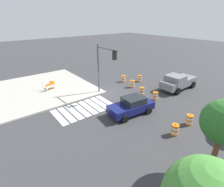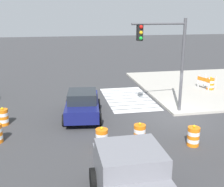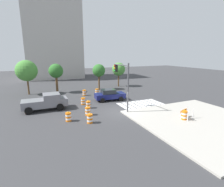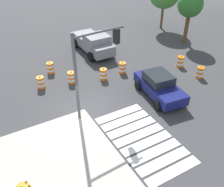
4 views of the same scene
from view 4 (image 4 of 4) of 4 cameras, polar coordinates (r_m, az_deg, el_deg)
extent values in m
plane|color=#38383A|center=(16.90, -6.13, -3.89)|extent=(120.00, 120.00, 0.00)
cube|color=silver|center=(16.56, 1.55, -4.53)|extent=(0.60, 3.20, 0.02)
cube|color=silver|center=(16.07, 2.93, -5.98)|extent=(0.60, 3.20, 0.02)
cube|color=silver|center=(15.61, 4.41, -7.51)|extent=(0.60, 3.20, 0.02)
cube|color=silver|center=(15.16, 5.99, -9.13)|extent=(0.60, 3.20, 0.02)
cube|color=silver|center=(14.74, 7.67, -10.84)|extent=(0.60, 3.20, 0.02)
cube|color=silver|center=(14.35, 9.47, -12.63)|extent=(0.60, 3.20, 0.02)
cube|color=silver|center=(13.98, 11.40, -14.51)|extent=(0.60, 3.20, 0.02)
cube|color=silver|center=(13.65, 13.46, -16.46)|extent=(0.60, 3.20, 0.02)
cube|color=navy|center=(18.15, 10.51, 1.29)|extent=(4.48, 2.32, 0.70)
cube|color=#1E2328|center=(17.99, 10.30, 3.43)|extent=(2.07, 1.81, 0.60)
cylinder|color=black|center=(17.96, 15.23, -1.17)|extent=(0.68, 0.31, 0.66)
cylinder|color=black|center=(16.98, 10.07, -2.65)|extent=(0.68, 0.31, 0.66)
cylinder|color=black|center=(19.75, 10.68, 2.98)|extent=(0.68, 0.31, 0.66)
cylinder|color=black|center=(18.87, 5.80, 1.84)|extent=(0.68, 0.31, 0.66)
cube|color=slate|center=(25.40, -5.55, 12.05)|extent=(2.50, 2.01, 0.90)
cube|color=slate|center=(23.53, -3.38, 11.10)|extent=(1.90, 2.00, 1.50)
cube|color=slate|center=(22.75, -2.07, 9.48)|extent=(1.40, 1.90, 0.90)
cylinder|color=black|center=(23.62, -0.19, 9.27)|extent=(0.84, 0.30, 0.84)
cylinder|color=black|center=(22.78, -4.70, 8.16)|extent=(0.84, 0.30, 0.84)
cylinder|color=black|center=(26.39, -3.93, 11.94)|extent=(0.84, 0.30, 0.84)
cylinder|color=black|center=(25.64, -8.08, 11.00)|extent=(0.84, 0.30, 0.84)
cylinder|color=orange|center=(19.90, -8.93, 2.63)|extent=(0.56, 0.56, 0.18)
cylinder|color=white|center=(19.81, -8.98, 3.07)|extent=(0.56, 0.56, 0.18)
cylinder|color=orange|center=(19.72, -9.02, 3.52)|extent=(0.56, 0.56, 0.18)
cylinder|color=white|center=(19.63, -9.07, 3.97)|extent=(0.56, 0.56, 0.18)
cylinder|color=orange|center=(19.54, -9.12, 4.43)|extent=(0.56, 0.56, 0.18)
sphere|color=yellow|center=(19.46, -9.15, 4.81)|extent=(0.12, 0.12, 0.12)
cylinder|color=orange|center=(22.71, 14.80, 6.07)|extent=(0.56, 0.56, 0.18)
cylinder|color=white|center=(22.63, 14.87, 6.47)|extent=(0.56, 0.56, 0.18)
cylinder|color=orange|center=(22.55, 14.93, 6.87)|extent=(0.56, 0.56, 0.18)
cylinder|color=white|center=(22.47, 15.00, 7.28)|extent=(0.56, 0.56, 0.18)
cylinder|color=orange|center=(22.39, 15.07, 7.69)|extent=(0.56, 0.56, 0.18)
sphere|color=yellow|center=(22.33, 15.12, 8.03)|extent=(0.12, 0.12, 0.12)
cylinder|color=orange|center=(21.57, -13.41, 4.72)|extent=(0.56, 0.56, 0.18)
cylinder|color=white|center=(21.48, -13.47, 5.14)|extent=(0.56, 0.56, 0.18)
cylinder|color=orange|center=(21.40, -13.54, 5.56)|extent=(0.56, 0.56, 0.18)
cylinder|color=white|center=(21.32, -13.60, 5.98)|extent=(0.56, 0.56, 0.18)
cylinder|color=orange|center=(21.23, -13.67, 6.41)|extent=(0.56, 0.56, 0.18)
sphere|color=yellow|center=(21.17, -13.72, 6.77)|extent=(0.12, 0.12, 0.12)
cylinder|color=orange|center=(21.48, 18.78, 3.62)|extent=(0.56, 0.56, 0.18)
cylinder|color=white|center=(21.39, 18.87, 4.04)|extent=(0.56, 0.56, 0.18)
cylinder|color=orange|center=(21.31, 18.95, 4.45)|extent=(0.56, 0.56, 0.18)
cylinder|color=white|center=(21.22, 19.04, 4.87)|extent=(0.56, 0.56, 0.18)
cylinder|color=orange|center=(21.14, 19.13, 5.30)|extent=(0.56, 0.56, 0.18)
sphere|color=yellow|center=(21.07, 19.21, 5.65)|extent=(0.12, 0.12, 0.12)
cylinder|color=orange|center=(20.11, -1.90, 3.42)|extent=(0.56, 0.56, 0.18)
cylinder|color=white|center=(20.02, -1.91, 3.86)|extent=(0.56, 0.56, 0.18)
cylinder|color=orange|center=(19.93, -1.92, 4.31)|extent=(0.56, 0.56, 0.18)
cylinder|color=white|center=(19.84, -1.93, 4.76)|extent=(0.56, 0.56, 0.18)
cylinder|color=orange|center=(19.75, -1.94, 5.21)|extent=(0.56, 0.56, 0.18)
sphere|color=yellow|center=(19.68, -1.95, 5.60)|extent=(0.12, 0.12, 0.12)
cylinder|color=orange|center=(21.02, 2.31, 4.88)|extent=(0.56, 0.56, 0.18)
cylinder|color=white|center=(20.93, 2.32, 5.31)|extent=(0.56, 0.56, 0.18)
cylinder|color=orange|center=(20.85, 2.33, 5.74)|extent=(0.56, 0.56, 0.18)
cylinder|color=white|center=(20.76, 2.34, 6.18)|extent=(0.56, 0.56, 0.18)
cylinder|color=orange|center=(20.68, 2.35, 6.62)|extent=(0.56, 0.56, 0.18)
sphere|color=yellow|center=(20.61, 2.36, 6.99)|extent=(0.12, 0.12, 0.12)
cylinder|color=orange|center=(19.76, -15.40, 1.49)|extent=(0.56, 0.56, 0.18)
cylinder|color=white|center=(19.67, -15.47, 1.93)|extent=(0.56, 0.56, 0.18)
cylinder|color=orange|center=(19.58, -15.55, 2.37)|extent=(0.56, 0.56, 0.18)
cylinder|color=white|center=(19.49, -15.63, 2.82)|extent=(0.56, 0.56, 0.18)
cylinder|color=orange|center=(19.40, -15.71, 3.28)|extent=(0.56, 0.56, 0.18)
sphere|color=yellow|center=(19.33, -15.78, 3.66)|extent=(0.12, 0.12, 0.12)
sphere|color=yellow|center=(12.04, -19.51, -18.86)|extent=(0.12, 0.12, 0.12)
cube|color=silver|center=(12.52, -18.19, -19.18)|extent=(0.09, 0.09, 1.00)
cylinder|color=#4C4C51|center=(14.62, -7.97, 3.11)|extent=(0.18, 0.18, 5.50)
cylinder|color=#4C4C51|center=(14.22, -2.85, 13.48)|extent=(0.32, 3.20, 0.12)
cube|color=black|center=(14.94, 0.98, 12.72)|extent=(0.38, 0.30, 0.90)
sphere|color=red|center=(14.98, 0.57, 14.01)|extent=(0.20, 0.20, 0.20)
sphere|color=#F2A514|center=(15.09, 0.56, 12.94)|extent=(0.20, 0.20, 0.20)
sphere|color=green|center=(15.20, 0.56, 11.88)|extent=(0.20, 0.20, 0.20)
cylinder|color=brown|center=(27.18, 16.19, 13.74)|extent=(0.39, 0.39, 2.94)
sphere|color=#2D6B28|center=(26.52, 17.01, 18.39)|extent=(2.40, 2.40, 2.40)
cylinder|color=brown|center=(30.67, 11.05, 16.51)|extent=(0.26, 0.26, 2.74)
camera|label=1|loc=(20.42, 58.39, 13.24)|focal=27.52mm
camera|label=2|loc=(29.69, -7.14, 25.37)|focal=44.85mm
camera|label=3|loc=(24.46, -59.30, 9.18)|focal=27.62mm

